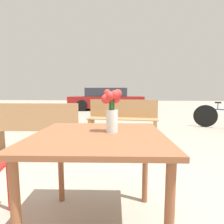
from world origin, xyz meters
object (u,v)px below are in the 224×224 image
table_front (99,148)px  parked_car (106,99)px  bicycle (224,117)px  flower_vase (112,110)px  bench_near (123,117)px  bench_middle (34,128)px

table_front → parked_car: parked_car is taller
bicycle → parked_car: 6.42m
flower_vase → bench_near: bearing=89.6°
bench_middle → bicycle: size_ratio=1.03×
bicycle → parked_car: size_ratio=0.33×
table_front → bench_near: bearing=87.7°
table_front → flower_vase: size_ratio=3.08×
flower_vase → bench_middle: (-1.33, 1.34, -0.43)m
table_front → bench_middle: size_ratio=0.65×
flower_vase → bench_middle: flower_vase is taller
bench_middle → parked_car: bearing=88.0°
parked_car → bench_near: bearing=-80.2°
flower_vase → bench_near: flower_vase is taller
table_front → flower_vase: flower_vase is taller
table_front → parked_car: 9.04m
bench_near → parked_car: 6.42m
table_front → bicycle: bicycle is taller
bench_near → bench_middle: bearing=-136.9°
bicycle → flower_vase: bearing=-126.4°
bench_near → bicycle: 3.07m
flower_vase → bench_near: 2.63m
bench_near → bicycle: (2.81, 1.23, -0.12)m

